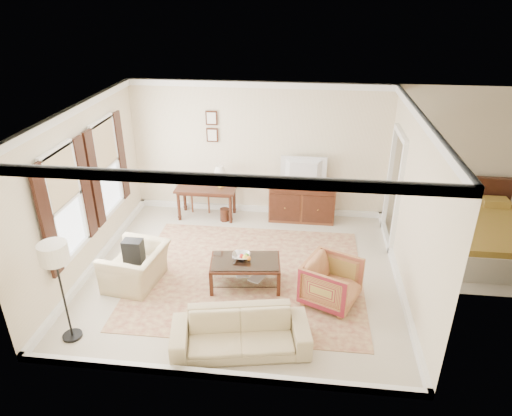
% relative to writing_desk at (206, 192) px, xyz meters
% --- Properties ---
extents(room_shell, '(5.51, 5.01, 2.91)m').
position_rel_writing_desk_xyz_m(room_shell, '(1.10, -2.08, 1.88)').
color(room_shell, beige).
rests_on(room_shell, ground).
extents(annex_bedroom, '(3.00, 2.70, 2.90)m').
position_rel_writing_desk_xyz_m(annex_bedroom, '(5.59, -0.93, -0.25)').
color(annex_bedroom, beige).
rests_on(annex_bedroom, ground).
extents(window_front, '(0.12, 1.56, 1.80)m').
position_rel_writing_desk_xyz_m(window_front, '(-1.60, -2.78, 0.96)').
color(window_front, '#CCB284').
rests_on(window_front, room_shell).
extents(window_rear, '(0.12, 1.56, 1.80)m').
position_rel_writing_desk_xyz_m(window_rear, '(-1.60, -1.18, 0.96)').
color(window_rear, '#CCB284').
rests_on(window_rear, room_shell).
extents(doorway, '(0.10, 1.12, 2.25)m').
position_rel_writing_desk_xyz_m(doorway, '(3.81, -0.58, 0.48)').
color(doorway, white).
rests_on(doorway, room_shell).
extents(rug, '(4.01, 3.44, 0.01)m').
position_rel_writing_desk_xyz_m(rug, '(1.20, -2.17, -0.59)').
color(rug, maroon).
rests_on(rug, room_shell).
extents(writing_desk, '(1.29, 0.64, 0.70)m').
position_rel_writing_desk_xyz_m(writing_desk, '(0.00, 0.00, 0.00)').
color(writing_desk, '#3D1C11').
rests_on(writing_desk, room_shell).
extents(desk_chair, '(0.46, 0.46, 1.05)m').
position_rel_writing_desk_xyz_m(desk_chair, '(-0.19, 0.35, -0.07)').
color(desk_chair, brown).
rests_on(desk_chair, room_shell).
extents(desk_lamp, '(0.32, 0.32, 0.50)m').
position_rel_writing_desk_xyz_m(desk_lamp, '(0.32, 0.00, 0.36)').
color(desk_lamp, silver).
rests_on(desk_lamp, writing_desk).
extents(framed_prints, '(0.25, 0.04, 0.68)m').
position_rel_writing_desk_xyz_m(framed_prints, '(0.10, 0.39, 1.35)').
color(framed_prints, '#3D1C11').
rests_on(framed_prints, room_shell).
extents(sideboard, '(1.40, 0.54, 0.86)m').
position_rel_writing_desk_xyz_m(sideboard, '(2.07, 0.12, -0.16)').
color(sideboard, brown).
rests_on(sideboard, room_shell).
extents(tv, '(0.92, 0.53, 0.12)m').
position_rel_writing_desk_xyz_m(tv, '(2.07, 0.10, 0.73)').
color(tv, black).
rests_on(tv, sideboard).
extents(coffee_table, '(1.23, 0.81, 0.49)m').
position_rel_writing_desk_xyz_m(coffee_table, '(1.19, -2.45, -0.21)').
color(coffee_table, '#3D1C11').
rests_on(coffee_table, room_shell).
extents(fruit_bowl, '(0.42, 0.42, 0.10)m').
position_rel_writing_desk_xyz_m(fruit_bowl, '(1.11, -2.38, -0.05)').
color(fruit_bowl, silver).
rests_on(fruit_bowl, coffee_table).
extents(book_a, '(0.28, 0.07, 0.38)m').
position_rel_writing_desk_xyz_m(book_a, '(1.03, -2.39, -0.40)').
color(book_a, brown).
rests_on(book_a, coffee_table).
extents(book_b, '(0.26, 0.15, 0.38)m').
position_rel_writing_desk_xyz_m(book_b, '(1.30, -2.44, -0.41)').
color(book_b, brown).
rests_on(book_b, coffee_table).
extents(striped_armchair, '(1.02, 1.05, 0.83)m').
position_rel_writing_desk_xyz_m(striped_armchair, '(2.62, -2.74, -0.18)').
color(striped_armchair, maroon).
rests_on(striped_armchair, room_shell).
extents(club_armchair, '(0.82, 1.12, 0.90)m').
position_rel_writing_desk_xyz_m(club_armchair, '(-0.66, -2.60, -0.14)').
color(club_armchair, tan).
rests_on(club_armchair, room_shell).
extents(backpack, '(0.30, 0.37, 0.40)m').
position_rel_writing_desk_xyz_m(backpack, '(-0.67, -2.62, 0.10)').
color(backpack, black).
rests_on(backpack, club_armchair).
extents(sofa, '(1.99, 0.91, 0.75)m').
position_rel_writing_desk_xyz_m(sofa, '(1.33, -3.96, -0.22)').
color(sofa, tan).
rests_on(sofa, room_shell).
extents(floor_lamp, '(0.39, 0.39, 1.58)m').
position_rel_writing_desk_xyz_m(floor_lamp, '(-1.15, -4.02, 0.73)').
color(floor_lamp, black).
rests_on(floor_lamp, room_shell).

